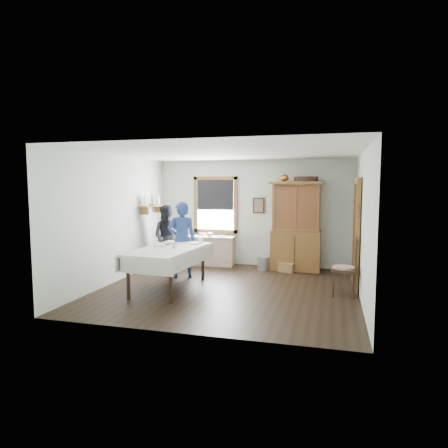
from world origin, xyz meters
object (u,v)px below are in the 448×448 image
(work_counter, at_px, (209,250))
(dining_table, at_px, (169,268))
(wicker_basket, at_px, (287,267))
(woman_blue, at_px, (182,243))
(pail, at_px, (264,263))
(spindle_chair, at_px, (344,267))
(china_hutch, at_px, (296,226))
(figure_dark, at_px, (168,239))

(work_counter, bearing_deg, dining_table, -95.33)
(wicker_basket, distance_m, woman_blue, 2.61)
(dining_table, bearing_deg, pail, 55.45)
(dining_table, xyz_separation_m, spindle_chair, (3.36, 0.40, 0.14))
(china_hutch, relative_size, wicker_basket, 6.08)
(china_hutch, relative_size, woman_blue, 1.36)
(china_hutch, bearing_deg, dining_table, -132.06)
(china_hutch, relative_size, spindle_chair, 1.95)
(dining_table, xyz_separation_m, pail, (1.54, 2.24, -0.25))
(dining_table, relative_size, pail, 6.17)
(work_counter, height_order, dining_table, dining_table)
(wicker_basket, bearing_deg, work_counter, 171.71)
(dining_table, xyz_separation_m, figure_dark, (-0.80, 1.83, 0.32))
(spindle_chair, distance_m, wicker_basket, 2.23)
(dining_table, height_order, figure_dark, figure_dark)
(china_hutch, height_order, woman_blue, china_hutch)
(dining_table, bearing_deg, wicker_basket, 45.97)
(wicker_basket, xyz_separation_m, woman_blue, (-2.20, -1.21, 0.69))
(dining_table, height_order, wicker_basket, dining_table)
(woman_blue, bearing_deg, pail, -164.48)
(spindle_chair, height_order, wicker_basket, spindle_chair)
(pail, height_order, figure_dark, figure_dark)
(wicker_basket, height_order, figure_dark, figure_dark)
(dining_table, distance_m, wicker_basket, 3.05)
(china_hutch, distance_m, spindle_chair, 2.39)
(work_counter, xyz_separation_m, woman_blue, (-0.16, -1.51, 0.41))
(spindle_chair, bearing_deg, dining_table, -174.97)
(china_hutch, relative_size, dining_table, 1.04)
(dining_table, relative_size, woman_blue, 1.30)
(china_hutch, height_order, pail, china_hutch)
(figure_dark, bearing_deg, china_hutch, 5.76)
(dining_table, relative_size, figure_dark, 1.41)
(spindle_chair, relative_size, wicker_basket, 3.12)
(spindle_chair, distance_m, figure_dark, 4.41)
(spindle_chair, distance_m, pail, 2.62)
(work_counter, distance_m, wicker_basket, 2.08)
(work_counter, bearing_deg, spindle_chair, -36.05)
(china_hutch, distance_m, woman_blue, 2.82)
(dining_table, height_order, pail, dining_table)
(pail, distance_m, figure_dark, 2.44)
(work_counter, relative_size, dining_table, 0.64)
(china_hutch, distance_m, pail, 1.20)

